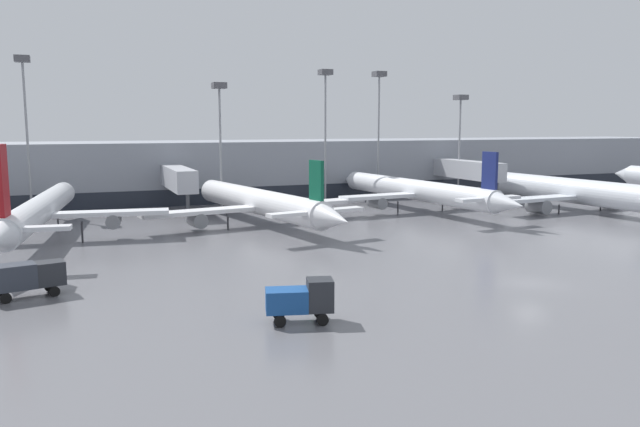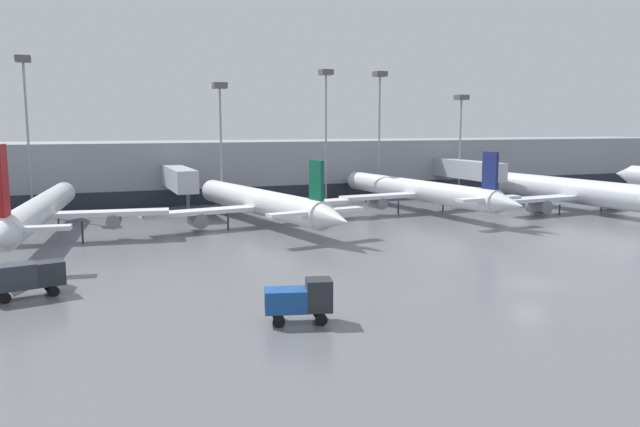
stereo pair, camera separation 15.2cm
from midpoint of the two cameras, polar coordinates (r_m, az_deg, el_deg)
name	(u,v)px [view 1 (the left image)]	position (r m, az deg, el deg)	size (l,w,h in m)	color
ground_plane	(530,283)	(48.58, 18.56, -6.04)	(320.00, 320.00, 0.00)	slate
terminal_building	(274,168)	(102.48, -4.27, 4.14)	(160.00, 31.76, 9.00)	gray
parked_jet_0	(39,210)	(66.79, -24.36, 0.26)	(24.71, 37.72, 10.08)	silver
parked_jet_1	(576,192)	(90.05, 22.34, 1.85)	(24.40, 38.66, 8.51)	silver
parked_jet_3	(261,203)	(72.14, -5.50, 0.99)	(27.81, 35.69, 8.11)	white
parked_jet_5	(417,190)	(83.56, 8.83, 2.10)	(22.66, 38.18, 8.54)	silver
service_truck_2	(302,299)	(36.80, -1.81, -7.80)	(4.20, 2.53, 2.58)	#19478C
service_truck_3	(26,276)	(46.33, -25.40, -5.20)	(5.00, 2.65, 2.37)	#2D333D
traffic_cone_0	(549,198)	(102.52, 20.21, 1.35)	(0.49, 0.49, 0.72)	orange
apron_light_mast_0	(325,99)	(93.98, 0.45, 10.43)	(1.80, 1.80, 19.63)	gray
apron_light_mast_1	(24,92)	(87.47, -25.47, 10.03)	(1.80, 1.80, 20.06)	gray
apron_light_mast_2	(460,115)	(102.88, 12.66, 8.74)	(1.80, 1.80, 16.26)	gray
apron_light_mast_4	(379,100)	(98.41, 5.37, 10.32)	(1.80, 1.80, 19.69)	gray
apron_light_mast_6	(220,109)	(86.04, -9.21, 9.41)	(1.80, 1.80, 17.15)	gray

